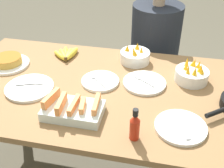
{
  "coord_description": "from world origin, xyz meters",
  "views": [
    {
      "loc": [
        0.27,
        -1.26,
        1.61
      ],
      "look_at": [
        0.0,
        0.0,
        0.73
      ],
      "focal_mm": 45.0,
      "sensor_mm": 36.0,
      "label": 1
    }
  ],
  "objects_px": {
    "frittata_plate_side": "(8,62)",
    "empty_plate_far_right": "(100,81)",
    "melon_tray": "(73,109)",
    "empty_plate_near_front": "(29,88)",
    "fruit_bowl_citrus": "(135,56)",
    "empty_plate_mid_edge": "(144,83)",
    "banana_bunch": "(66,54)",
    "hot_sauce_bottle": "(135,126)",
    "empty_plate_far_left": "(181,127)",
    "person_figure": "(153,61)",
    "fruit_bowl_mango": "(192,74)"
  },
  "relations": [
    {
      "from": "banana_bunch",
      "to": "empty_plate_mid_edge",
      "type": "relative_size",
      "value": 0.81
    },
    {
      "from": "melon_tray",
      "to": "empty_plate_far_right",
      "type": "height_order",
      "value": "melon_tray"
    },
    {
      "from": "banana_bunch",
      "to": "fruit_bowl_citrus",
      "type": "distance_m",
      "value": 0.46
    },
    {
      "from": "fruit_bowl_mango",
      "to": "person_figure",
      "type": "distance_m",
      "value": 0.69
    },
    {
      "from": "melon_tray",
      "to": "empty_plate_near_front",
      "type": "distance_m",
      "value": 0.35
    },
    {
      "from": "melon_tray",
      "to": "hot_sauce_bottle",
      "type": "height_order",
      "value": "hot_sauce_bottle"
    },
    {
      "from": "empty_plate_mid_edge",
      "to": "banana_bunch",
      "type": "bearing_deg",
      "value": 158.79
    },
    {
      "from": "melon_tray",
      "to": "hot_sauce_bottle",
      "type": "xyz_separation_m",
      "value": [
        0.32,
        -0.1,
        0.04
      ]
    },
    {
      "from": "empty_plate_near_front",
      "to": "empty_plate_mid_edge",
      "type": "distance_m",
      "value": 0.65
    },
    {
      "from": "banana_bunch",
      "to": "empty_plate_mid_edge",
      "type": "bearing_deg",
      "value": -21.21
    },
    {
      "from": "person_figure",
      "to": "banana_bunch",
      "type": "bearing_deg",
      "value": -140.17
    },
    {
      "from": "empty_plate_near_front",
      "to": "fruit_bowl_citrus",
      "type": "xyz_separation_m",
      "value": [
        0.53,
        0.43,
        0.03
      ]
    },
    {
      "from": "frittata_plate_side",
      "to": "person_figure",
      "type": "height_order",
      "value": "person_figure"
    },
    {
      "from": "frittata_plate_side",
      "to": "hot_sauce_bottle",
      "type": "bearing_deg",
      "value": -28.15
    },
    {
      "from": "empty_plate_mid_edge",
      "to": "fruit_bowl_mango",
      "type": "height_order",
      "value": "fruit_bowl_mango"
    },
    {
      "from": "hot_sauce_bottle",
      "to": "person_figure",
      "type": "relative_size",
      "value": 0.14
    },
    {
      "from": "frittata_plate_side",
      "to": "empty_plate_far_right",
      "type": "xyz_separation_m",
      "value": [
        0.62,
        -0.07,
        -0.02
      ]
    },
    {
      "from": "empty_plate_far_right",
      "to": "person_figure",
      "type": "relative_size",
      "value": 0.18
    },
    {
      "from": "fruit_bowl_mango",
      "to": "hot_sauce_bottle",
      "type": "xyz_separation_m",
      "value": [
        -0.26,
        -0.53,
        0.03
      ]
    },
    {
      "from": "frittata_plate_side",
      "to": "hot_sauce_bottle",
      "type": "relative_size",
      "value": 1.57
    },
    {
      "from": "empty_plate_far_left",
      "to": "frittata_plate_side",
      "type": "bearing_deg",
      "value": 161.46
    },
    {
      "from": "empty_plate_mid_edge",
      "to": "fruit_bowl_citrus",
      "type": "xyz_separation_m",
      "value": [
        -0.09,
        0.25,
        0.03
      ]
    },
    {
      "from": "banana_bunch",
      "to": "empty_plate_mid_edge",
      "type": "xyz_separation_m",
      "value": [
        0.55,
        -0.21,
        -0.01
      ]
    },
    {
      "from": "empty_plate_far_left",
      "to": "empty_plate_far_right",
      "type": "relative_size",
      "value": 1.12
    },
    {
      "from": "empty_plate_mid_edge",
      "to": "hot_sauce_bottle",
      "type": "bearing_deg",
      "value": -89.3
    },
    {
      "from": "melon_tray",
      "to": "empty_plate_mid_edge",
      "type": "height_order",
      "value": "melon_tray"
    },
    {
      "from": "empty_plate_far_left",
      "to": "hot_sauce_bottle",
      "type": "bearing_deg",
      "value": -152.25
    },
    {
      "from": "fruit_bowl_mango",
      "to": "fruit_bowl_citrus",
      "type": "bearing_deg",
      "value": 156.39
    },
    {
      "from": "melon_tray",
      "to": "fruit_bowl_mango",
      "type": "height_order",
      "value": "fruit_bowl_mango"
    },
    {
      "from": "empty_plate_far_right",
      "to": "person_figure",
      "type": "bearing_deg",
      "value": 69.85
    },
    {
      "from": "person_figure",
      "to": "hot_sauce_bottle",
      "type": "bearing_deg",
      "value": -90.2
    },
    {
      "from": "melon_tray",
      "to": "empty_plate_far_right",
      "type": "bearing_deg",
      "value": 78.74
    },
    {
      "from": "empty_plate_far_left",
      "to": "fruit_bowl_citrus",
      "type": "xyz_separation_m",
      "value": [
        -0.3,
        0.58,
        0.03
      ]
    },
    {
      "from": "empty_plate_near_front",
      "to": "empty_plate_mid_edge",
      "type": "height_order",
      "value": "same"
    },
    {
      "from": "banana_bunch",
      "to": "hot_sauce_bottle",
      "type": "bearing_deg",
      "value": -49.67
    },
    {
      "from": "melon_tray",
      "to": "person_figure",
      "type": "relative_size",
      "value": 0.24
    },
    {
      "from": "hot_sauce_bottle",
      "to": "frittata_plate_side",
      "type": "bearing_deg",
      "value": 151.85
    },
    {
      "from": "banana_bunch",
      "to": "empty_plate_far_right",
      "type": "xyz_separation_m",
      "value": [
        0.3,
        -0.25,
        -0.01
      ]
    },
    {
      "from": "banana_bunch",
      "to": "empty_plate_far_left",
      "type": "relative_size",
      "value": 0.82
    },
    {
      "from": "banana_bunch",
      "to": "hot_sauce_bottle",
      "type": "distance_m",
      "value": 0.86
    },
    {
      "from": "melon_tray",
      "to": "fruit_bowl_citrus",
      "type": "bearing_deg",
      "value": 69.44
    },
    {
      "from": "empty_plate_mid_edge",
      "to": "fruit_bowl_citrus",
      "type": "distance_m",
      "value": 0.27
    },
    {
      "from": "frittata_plate_side",
      "to": "hot_sauce_bottle",
      "type": "distance_m",
      "value": 0.99
    },
    {
      "from": "empty_plate_near_front",
      "to": "fruit_bowl_citrus",
      "type": "height_order",
      "value": "fruit_bowl_citrus"
    },
    {
      "from": "empty_plate_far_right",
      "to": "empty_plate_mid_edge",
      "type": "distance_m",
      "value": 0.25
    },
    {
      "from": "empty_plate_near_front",
      "to": "empty_plate_mid_edge",
      "type": "bearing_deg",
      "value": 16.47
    },
    {
      "from": "empty_plate_mid_edge",
      "to": "person_figure",
      "type": "distance_m",
      "value": 0.72
    },
    {
      "from": "empty_plate_mid_edge",
      "to": "person_figure",
      "type": "bearing_deg",
      "value": 89.21
    },
    {
      "from": "melon_tray",
      "to": "hot_sauce_bottle",
      "type": "distance_m",
      "value": 0.34
    },
    {
      "from": "person_figure",
      "to": "frittata_plate_side",
      "type": "bearing_deg",
      "value": -143.65
    }
  ]
}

